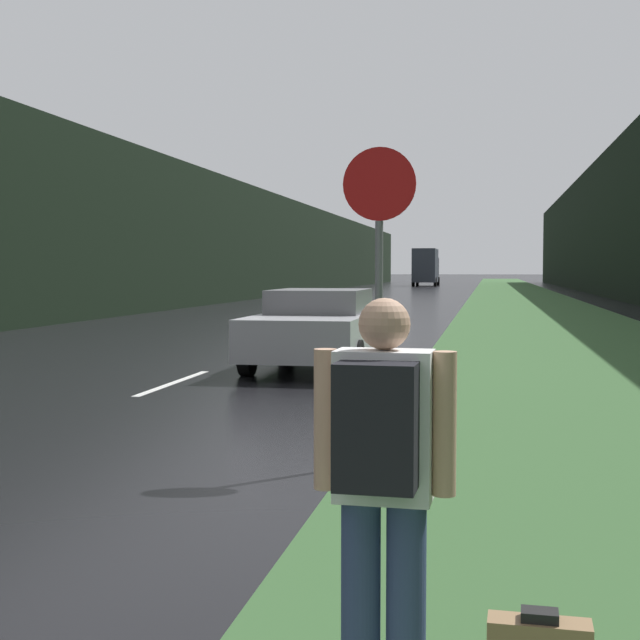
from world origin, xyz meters
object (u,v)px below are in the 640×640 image
(hitchhiker_with_backpack, at_px, (382,475))
(delivery_truck, at_px, (426,267))
(stop_sign, at_px, (379,274))
(car_passing_near, at_px, (318,328))

(hitchhiker_with_backpack, distance_m, delivery_truck, 87.93)
(stop_sign, bearing_deg, delivery_truck, 93.73)
(stop_sign, bearing_deg, hitchhiker_with_backpack, -82.80)
(stop_sign, relative_size, car_passing_near, 0.61)
(car_passing_near, xyz_separation_m, delivery_truck, (-3.46, 75.92, 1.26))
(hitchhiker_with_backpack, bearing_deg, car_passing_near, 104.13)
(car_passing_near, bearing_deg, hitchhiker_with_backpack, 102.08)
(stop_sign, distance_m, delivery_truck, 83.53)
(hitchhiker_with_backpack, relative_size, delivery_truck, 0.20)
(car_passing_near, height_order, delivery_truck, delivery_truck)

